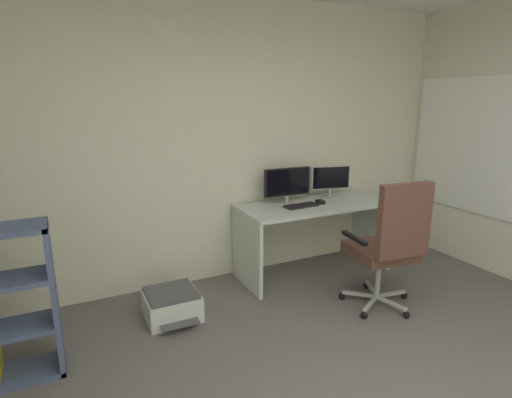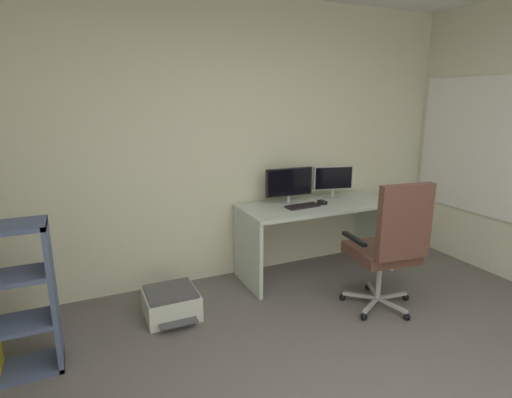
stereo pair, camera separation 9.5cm
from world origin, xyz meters
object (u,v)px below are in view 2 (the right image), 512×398
(monitor_main, at_px, (289,184))
(office_chair, at_px, (390,243))
(monitor_secondary, at_px, (333,180))
(keyboard, at_px, (303,206))
(desk, at_px, (317,222))
(printer, at_px, (171,303))
(computer_mouse, at_px, (322,202))

(monitor_main, bearing_deg, office_chair, -70.93)
(monitor_secondary, bearing_deg, keyboard, -158.83)
(desk, relative_size, keyboard, 4.59)
(monitor_secondary, relative_size, office_chair, 0.37)
(monitor_secondary, height_order, keyboard, monitor_secondary)
(keyboard, height_order, office_chair, office_chair)
(office_chair, bearing_deg, monitor_main, 109.07)
(office_chair, distance_m, printer, 1.88)
(monitor_main, bearing_deg, desk, -27.14)
(monitor_main, xyz_separation_m, computer_mouse, (0.29, -0.16, -0.19))
(monitor_secondary, bearing_deg, printer, -168.62)
(monitor_main, xyz_separation_m, monitor_secondary, (0.52, 0.00, -0.00))
(monitor_main, distance_m, computer_mouse, 0.38)
(monitor_secondary, bearing_deg, monitor_main, -179.99)
(printer, bearing_deg, monitor_main, 15.74)
(keyboard, distance_m, office_chair, 0.94)
(computer_mouse, bearing_deg, keyboard, -172.92)
(keyboard, xyz_separation_m, printer, (-1.36, -0.19, -0.64))
(computer_mouse, xyz_separation_m, printer, (-1.60, -0.21, -0.65))
(keyboard, bearing_deg, computer_mouse, 1.02)
(monitor_main, distance_m, office_chair, 1.17)
(office_chair, xyz_separation_m, printer, (-1.67, 0.69, -0.51))
(monitor_secondary, distance_m, office_chair, 1.12)
(monitor_main, relative_size, computer_mouse, 4.98)
(desk, bearing_deg, printer, -171.33)
(desk, relative_size, office_chair, 1.36)
(keyboard, relative_size, printer, 0.67)
(monitor_secondary, bearing_deg, computer_mouse, -145.16)
(desk, xyz_separation_m, monitor_main, (-0.25, 0.13, 0.40))
(monitor_main, xyz_separation_m, keyboard, (0.05, -0.18, -0.19))
(monitor_main, xyz_separation_m, printer, (-1.31, -0.37, -0.84))
(keyboard, xyz_separation_m, computer_mouse, (0.24, 0.02, 0.01))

